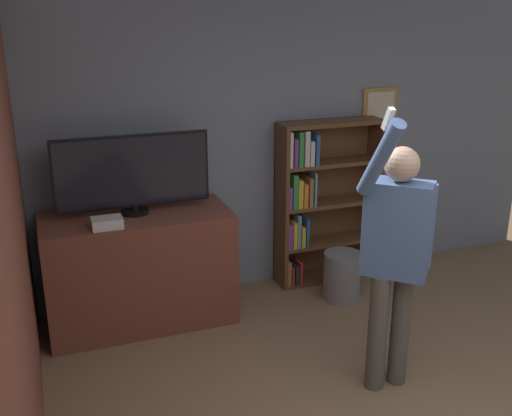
# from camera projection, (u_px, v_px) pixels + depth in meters

# --- Properties ---
(wall_back) EXTENTS (6.04, 0.09, 2.70)m
(wall_back) POSITION_uv_depth(u_px,v_px,m) (258.00, 143.00, 5.40)
(wall_back) COLOR gray
(wall_back) RESTS_ON ground_plane
(wall_side_brick) EXTENTS (0.06, 4.54, 2.70)m
(wall_side_brick) POSITION_uv_depth(u_px,v_px,m) (12.00, 224.00, 3.39)
(wall_side_brick) COLOR brown
(wall_side_brick) RESTS_ON ground_plane
(tv_ledge) EXTENTS (1.50, 0.69, 0.94)m
(tv_ledge) POSITION_uv_depth(u_px,v_px,m) (140.00, 269.00, 4.92)
(tv_ledge) COLOR brown
(tv_ledge) RESTS_ON ground_plane
(television) EXTENTS (1.22, 0.22, 0.64)m
(television) POSITION_uv_depth(u_px,v_px,m) (133.00, 173.00, 4.70)
(television) COLOR black
(television) RESTS_ON tv_ledge
(game_console) EXTENTS (0.23, 0.16, 0.08)m
(game_console) POSITION_uv_depth(u_px,v_px,m) (107.00, 223.00, 4.48)
(game_console) COLOR white
(game_console) RESTS_ON tv_ledge
(bookshelf) EXTENTS (0.99, 0.28, 1.55)m
(bookshelf) POSITION_uv_depth(u_px,v_px,m) (318.00, 201.00, 5.59)
(bookshelf) COLOR brown
(bookshelf) RESTS_ON ground_plane
(person) EXTENTS (0.56, 0.54, 1.99)m
(person) POSITION_uv_depth(u_px,v_px,m) (396.00, 248.00, 3.88)
(person) COLOR #56514C
(person) RESTS_ON ground_plane
(waste_bin) EXTENTS (0.34, 0.34, 0.44)m
(waste_bin) POSITION_uv_depth(u_px,v_px,m) (342.00, 276.00, 5.39)
(waste_bin) COLOR gray
(waste_bin) RESTS_ON ground_plane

